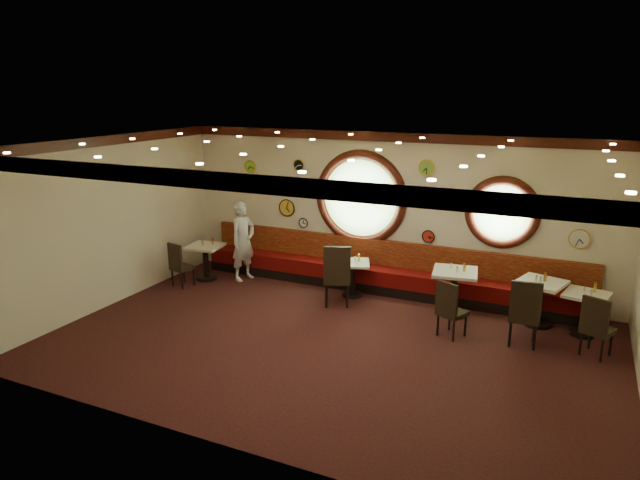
{
  "coord_description": "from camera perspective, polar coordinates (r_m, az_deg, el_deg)",
  "views": [
    {
      "loc": [
        3.46,
        -7.8,
        4.05
      ],
      "look_at": [
        -0.51,
        0.8,
        1.5
      ],
      "focal_mm": 32.0,
      "sensor_mm": 36.0,
      "label": 1
    }
  ],
  "objects": [
    {
      "name": "condiment_b_pepper",
      "position": [
        11.24,
        3.54,
        -1.96
      ],
      "size": [
        0.04,
        0.04,
        0.11
      ],
      "primitive_type": "cylinder",
      "color": "silver",
      "rests_on": "table_b"
    },
    {
      "name": "condiment_d_pepper",
      "position": [
        10.45,
        21.21,
        -3.73
      ],
      "size": [
        0.04,
        0.04,
        0.11
      ],
      "primitive_type": "cylinder",
      "color": "silver",
      "rests_on": "table_d"
    },
    {
      "name": "wall_clock_1",
      "position": [
        11.07,
        24.51,
        0.1
      ],
      "size": [
        0.34,
        0.03,
        0.34
      ],
      "primitive_type": "cylinder",
      "rotation": [
        1.57,
        0.0,
        0.0
      ],
      "color": "silver",
      "rests_on": "wall_back"
    },
    {
      "name": "chair_d",
      "position": [
        9.66,
        19.79,
        -6.51
      ],
      "size": [
        0.51,
        0.51,
        0.7
      ],
      "rotation": [
        0.0,
        0.0,
        0.09
      ],
      "color": "black",
      "rests_on": "floor"
    },
    {
      "name": "condiment_a_pepper",
      "position": [
        12.4,
        -11.63,
        -0.4
      ],
      "size": [
        0.03,
        0.03,
        0.09
      ],
      "primitive_type": "cylinder",
      "color": "silver",
      "rests_on": "table_a"
    },
    {
      "name": "condiment_b_salt",
      "position": [
        11.38,
        2.91,
        -1.79
      ],
      "size": [
        0.03,
        0.03,
        0.09
      ],
      "primitive_type": "cylinder",
      "color": "silver",
      "rests_on": "table_b"
    },
    {
      "name": "chair_c",
      "position": [
        9.69,
        12.83,
        -6.42
      ],
      "size": [
        0.54,
        0.54,
        0.61
      ],
      "rotation": [
        0.0,
        0.0,
        -0.43
      ],
      "color": "black",
      "rests_on": "floor"
    },
    {
      "name": "wall_clock_0",
      "position": [
        11.19,
        10.63,
        7.11
      ],
      "size": [
        0.3,
        0.03,
        0.3
      ],
      "primitive_type": "cylinder",
      "rotation": [
        1.57,
        0.0,
        0.0
      ],
      "color": "#83B839",
      "rests_on": "wall_back"
    },
    {
      "name": "wall_clock_4",
      "position": [
        11.16,
        13.47,
        3.81
      ],
      "size": [
        0.22,
        0.03,
        0.22
      ],
      "primitive_type": "cylinder",
      "rotation": [
        1.57,
        0.0,
        0.0
      ],
      "color": "#CAD246",
      "rests_on": "wall_back"
    },
    {
      "name": "porthole_left_ring",
      "position": [
        11.7,
        4.03,
        4.19
      ],
      "size": [
        1.61,
        0.03,
        1.61
      ],
      "primitive_type": "torus",
      "rotation": [
        1.57,
        0.0,
        0.0
      ],
      "color": "gold",
      "rests_on": "wall_back"
    },
    {
      "name": "table_b",
      "position": [
        11.35,
        3.28,
        -3.46
      ],
      "size": [
        0.83,
        0.83,
        0.71
      ],
      "color": "black",
      "rests_on": "floor"
    },
    {
      "name": "condiment_c_salt",
      "position": [
        10.65,
        12.99,
        -2.51
      ],
      "size": [
        0.04,
        0.04,
        0.1
      ],
      "primitive_type": "cylinder",
      "color": "silver",
      "rests_on": "table_c"
    },
    {
      "name": "molding_left",
      "position": [
        11.15,
        -20.84,
        9.27
      ],
      "size": [
        0.1,
        6.0,
        0.18
      ],
      "primitive_type": "cube",
      "color": "#361009",
      "rests_on": "wall_back"
    },
    {
      "name": "table_e",
      "position": [
        10.55,
        24.97,
        -6.26
      ],
      "size": [
        0.8,
        0.8,
        0.74
      ],
      "color": "black",
      "rests_on": "floor"
    },
    {
      "name": "chair_a",
      "position": [
        12.17,
        -13.94,
        -2.16
      ],
      "size": [
        0.47,
        0.47,
        0.58
      ],
      "rotation": [
        0.0,
        0.0,
        -0.22
      ],
      "color": "black",
      "rests_on": "floor"
    },
    {
      "name": "wall_clock_6",
      "position": [
        12.17,
        -2.13,
        7.5
      ],
      "size": [
        0.24,
        0.03,
        0.24
      ],
      "primitive_type": "cylinder",
      "rotation": [
        1.57,
        0.0,
        0.0
      ],
      "color": "black",
      "rests_on": "wall_back"
    },
    {
      "name": "molding_front",
      "position": [
        6.03,
        -10.66,
        5.86
      ],
      "size": [
        9.0,
        0.1,
        0.18
      ],
      "primitive_type": "cube",
      "color": "#361009",
      "rests_on": "wall_back"
    },
    {
      "name": "porthole_right_glass",
      "position": [
        11.09,
        17.76,
        2.65
      ],
      "size": [
        1.1,
        0.02,
        1.1
      ],
      "primitive_type": "cylinder",
      "rotation": [
        1.57,
        0.0,
        0.0
      ],
      "color": "#7DB66D",
      "rests_on": "wall_back"
    },
    {
      "name": "wall_front",
      "position": [
        6.4,
        -10.27,
        -7.67
      ],
      "size": [
        9.0,
        0.02,
        3.2
      ],
      "primitive_type": "cube",
      "color": "beige",
      "rests_on": "floor"
    },
    {
      "name": "table_d",
      "position": [
        10.65,
        21.11,
        -5.39
      ],
      "size": [
        0.92,
        0.92,
        0.81
      ],
      "color": "black",
      "rests_on": "floor"
    },
    {
      "name": "banquette_base",
      "position": [
        11.75,
        6.21,
        -4.66
      ],
      "size": [
        8.0,
        0.55,
        0.2
      ],
      "primitive_type": "cube",
      "color": "black",
      "rests_on": "floor"
    },
    {
      "name": "wall_clock_2",
      "position": [
        12.35,
        -1.66,
        1.72
      ],
      "size": [
        0.2,
        0.03,
        0.2
      ],
      "primitive_type": "cylinder",
      "rotation": [
        1.57,
        0.0,
        0.0
      ],
      "color": "white",
      "rests_on": "wall_back"
    },
    {
      "name": "wall_clock_3",
      "position": [
        12.76,
        -6.97,
        7.3
      ],
      "size": [
        0.26,
        0.03,
        0.26
      ],
      "primitive_type": "cylinder",
      "rotation": [
        1.57,
        0.0,
        0.0
      ],
      "color": "#88CF29",
      "rests_on": "wall_back"
    },
    {
      "name": "condiment_c_pepper",
      "position": [
        10.45,
        13.55,
        -2.88
      ],
      "size": [
        0.04,
        0.04,
        0.1
      ],
      "primitive_type": "cylinder",
      "color": "silver",
      "rests_on": "table_c"
    },
    {
      "name": "chair_b",
      "position": [
        10.73,
        1.71,
        -3.19
      ],
      "size": [
        0.66,
        0.66,
        0.75
      ],
      "rotation": [
        0.0,
        0.0,
        0.4
      ],
      "color": "black",
      "rests_on": "floor"
    },
    {
      "name": "condiment_e_salt",
      "position": [
        10.53,
        24.93,
        -4.46
      ],
      "size": [
        0.03,
        0.03,
        0.09
      ],
      "primitive_type": "cylinder",
      "color": "silver",
      "rests_on": "table_e"
    },
    {
      "name": "table_a",
      "position": [
        12.54,
        -11.36,
        -1.77
      ],
      "size": [
        0.78,
        0.78,
        0.76
      ],
      "color": "black",
      "rests_on": "floor"
    },
    {
      "name": "wall_back",
      "position": [
        11.6,
        6.86,
        2.77
      ],
      "size": [
        9.0,
        0.02,
        3.2
      ],
      "primitive_type": "cube",
      "color": "beige",
      "rests_on": "floor"
    },
    {
      "name": "wall_clock_5",
      "position": [
        12.46,
        -3.32,
        3.24
      ],
      "size": [
        0.36,
        0.03,
        0.36
      ],
      "primitive_type": "cylinder",
      "rotation": [
        1.57,
        0.0,
        0.0
      ],
      "color": "gold",
      "rests_on": "wall_back"
    },
    {
      "name": "table_c",
      "position": [
        10.64,
        13.27,
        -4.62
      ],
      "size": [
        0.89,
        0.89,
        0.85
      ],
      "color": "black",
      "rests_on": "floor"
    },
    {
      "name": "porthole_right_ring",
      "position": [
        11.05,
        17.73,
        2.6
      ],
      "size": [
        1.09,
        0.03,
        1.09
      ],
      "primitive_type": "torus",
      "rotation": [
        1.57,
        0.0,
        0.0
      ],
      "color": "gold",
      "rests_on": "wall_back"
    },
    {
      "name": "condiment_e_bottle",
      "position": [
        10.56,
        25.8,
        -4.28
      ],
      "size": [
        0.05,
        0.05,
        0.17
      ],
      "primitive_type": "cylinder",
      "color": "gold",
      "rests_on": "table_e"
    },
    {
      "name": "porthole_left_glass",
      "position": [
        11.74,
        4.1,
        4.23
      ],
      "size": [
        1.66,
        0.02,
        1.66
      ],
      "primitive_type": "cylinder",
      "rotation": [
        1.57,
        0.0,
        0.0
      ],
      "color": "#7DB66D",
      "rests_on": "wall_back"
    },
    {
      "name": "porthole_left_frame",
      "position": [
        11.72,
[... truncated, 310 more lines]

